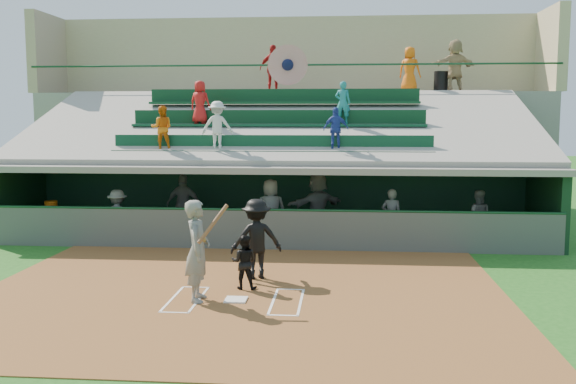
# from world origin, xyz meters

# --- Properties ---
(ground) EXTENTS (100.00, 100.00, 0.00)m
(ground) POSITION_xyz_m (0.00, 0.00, 0.00)
(ground) COLOR #1E5718
(ground) RESTS_ON ground
(dirt_slab) EXTENTS (11.00, 9.00, 0.02)m
(dirt_slab) POSITION_xyz_m (0.00, 0.50, 0.01)
(dirt_slab) COLOR brown
(dirt_slab) RESTS_ON ground
(home_plate) EXTENTS (0.43, 0.43, 0.03)m
(home_plate) POSITION_xyz_m (0.00, 0.00, 0.04)
(home_plate) COLOR white
(home_plate) RESTS_ON dirt_slab
(batters_box_chalk) EXTENTS (2.65, 1.85, 0.01)m
(batters_box_chalk) POSITION_xyz_m (0.00, 0.00, 0.02)
(batters_box_chalk) COLOR silver
(batters_box_chalk) RESTS_ON dirt_slab
(dugout_floor) EXTENTS (16.00, 3.50, 0.04)m
(dugout_floor) POSITION_xyz_m (0.00, 6.75, 0.02)
(dugout_floor) COLOR gray
(dugout_floor) RESTS_ON ground
(concourse_slab) EXTENTS (20.00, 3.00, 4.60)m
(concourse_slab) POSITION_xyz_m (0.00, 13.50, 2.30)
(concourse_slab) COLOR gray
(concourse_slab) RESTS_ON ground
(grandstand) EXTENTS (20.40, 10.40, 7.80)m
(grandstand) POSITION_xyz_m (-0.01, 10.51, 2.26)
(grandstand) COLOR #505550
(grandstand) RESTS_ON ground
(batter_at_plate) EXTENTS (0.90, 0.81, 2.03)m
(batter_at_plate) POSITION_xyz_m (-0.75, -0.06, 1.04)
(batter_at_plate) COLOR #61645E
(batter_at_plate) RESTS_ON dirt_slab
(catcher) EXTENTS (0.58, 0.47, 1.16)m
(catcher) POSITION_xyz_m (0.03, 0.89, 0.60)
(catcher) COLOR black
(catcher) RESTS_ON dirt_slab
(home_umpire) EXTENTS (1.32, 0.99, 1.81)m
(home_umpire) POSITION_xyz_m (0.17, 1.83, 0.93)
(home_umpire) COLOR black
(home_umpire) RESTS_ON dirt_slab
(dugout_bench) EXTENTS (14.65, 4.66, 0.45)m
(dugout_bench) POSITION_xyz_m (0.04, 7.94, 0.27)
(dugout_bench) COLOR olive
(dugout_bench) RESTS_ON dugout_floor
(white_table) EXTENTS (0.87, 0.71, 0.68)m
(white_table) POSITION_xyz_m (-6.81, 6.48, 0.38)
(white_table) COLOR white
(white_table) RESTS_ON dugout_floor
(water_cooler) EXTENTS (0.38, 0.38, 0.38)m
(water_cooler) POSITION_xyz_m (-6.83, 6.47, 0.91)
(water_cooler) COLOR orange
(water_cooler) RESTS_ON white_table
(dugout_player_a) EXTENTS (1.01, 0.60, 1.55)m
(dugout_player_a) POSITION_xyz_m (-4.35, 5.43, 0.81)
(dugout_player_a) COLOR #51544F
(dugout_player_a) RESTS_ON dugout_floor
(dugout_player_b) EXTENTS (1.13, 0.55, 1.87)m
(dugout_player_b) POSITION_xyz_m (-2.78, 6.89, 0.98)
(dugout_player_b) COLOR #555753
(dugout_player_b) RESTS_ON dugout_floor
(dugout_player_c) EXTENTS (1.01, 0.78, 1.83)m
(dugout_player_c) POSITION_xyz_m (0.02, 6.05, 0.96)
(dugout_player_c) COLOR #5F625D
(dugout_player_c) RESTS_ON dugout_floor
(dugout_player_d) EXTENTS (1.85, 1.54, 1.99)m
(dugout_player_d) POSITION_xyz_m (1.37, 6.51, 1.04)
(dugout_player_d) COLOR #555853
(dugout_player_d) RESTS_ON dugout_floor
(dugout_player_e) EXTENTS (0.65, 0.51, 1.59)m
(dugout_player_e) POSITION_xyz_m (3.50, 5.97, 0.84)
(dugout_player_e) COLOR #5E615C
(dugout_player_e) RESTS_ON dugout_floor
(dugout_player_f) EXTENTS (0.87, 0.74, 1.55)m
(dugout_player_f) POSITION_xyz_m (5.98, 6.29, 0.82)
(dugout_player_f) COLOR #61635E
(dugout_player_f) RESTS_ON dugout_floor
(trash_bin) EXTENTS (0.54, 0.54, 0.81)m
(trash_bin) POSITION_xyz_m (5.84, 13.11, 5.00)
(trash_bin) COLOR black
(trash_bin) RESTS_ON concourse_slab
(concourse_staff_a) EXTENTS (1.07, 0.50, 1.78)m
(concourse_staff_a) POSITION_xyz_m (-0.56, 12.20, 5.49)
(concourse_staff_a) COLOR #A71413
(concourse_staff_a) RESTS_ON concourse_slab
(concourse_staff_b) EXTENTS (0.97, 0.80, 1.70)m
(concourse_staff_b) POSITION_xyz_m (4.58, 12.57, 5.45)
(concourse_staff_b) COLOR #D95D0C
(concourse_staff_b) RESTS_ON concourse_slab
(concourse_staff_c) EXTENTS (1.93, 1.18, 1.99)m
(concourse_staff_c) POSITION_xyz_m (6.31, 12.89, 5.59)
(concourse_staff_c) COLOR tan
(concourse_staff_c) RESTS_ON concourse_slab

